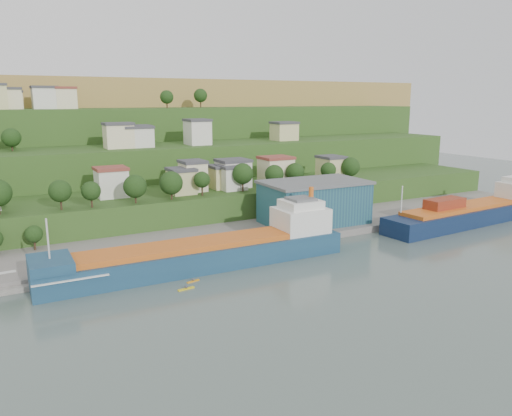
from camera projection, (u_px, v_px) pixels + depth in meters
ground at (238, 278)px, 110.38m from camera, size 500.00×500.00×0.00m
quay at (257, 236)px, 143.74m from camera, size 220.00×26.00×4.00m
hillside at (91, 176)px, 255.22m from camera, size 360.00×210.89×96.00m
cargo_ship_near at (209, 254)px, 117.37m from camera, size 72.97×12.39×18.73m
cargo_ship_far at (474, 214)px, 159.04m from camera, size 67.42×15.38×18.16m
warehouse at (314, 202)px, 150.10m from camera, size 31.50×19.83×12.80m
dinghy at (5, 274)px, 107.82m from camera, size 4.30×1.88×0.84m
kayak_orange at (193, 281)px, 107.91m from camera, size 3.11×1.22×0.77m
kayak_yellow at (186, 288)px, 103.51m from camera, size 3.72×1.12×0.92m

